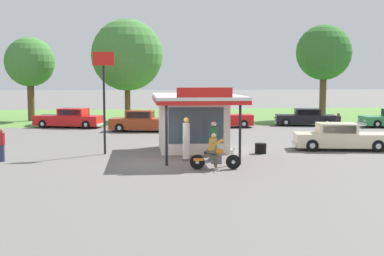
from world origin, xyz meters
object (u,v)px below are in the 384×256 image
(gas_pump_nearside, at_px, (186,141))
(parked_car_back_row_far_right, at_px, (144,122))
(bystander_admiring_sedan, at_px, (220,121))
(roadside_pole_sign, at_px, (104,85))
(bystander_chatting_near_pumps, at_px, (2,144))
(bystander_standing_back_lot, at_px, (338,124))
(spare_tire_stack, at_px, (261,148))
(parked_car_back_row_centre_left, at_px, (305,118))
(motorcycle_with_rider, at_px, (214,154))
(featured_classic_sedan, at_px, (341,138))
(parked_car_back_row_right, at_px, (70,119))
(gas_pump_offside, at_px, (214,142))
(parked_car_second_row_spare, at_px, (220,118))

(gas_pump_nearside, bearing_deg, parked_car_back_row_far_right, 97.88)
(bystander_admiring_sedan, distance_m, roadside_pole_sign, 13.12)
(roadside_pole_sign, bearing_deg, bystander_chatting_near_pumps, -158.46)
(bystander_standing_back_lot, bearing_deg, gas_pump_nearside, -141.95)
(bystander_chatting_near_pumps, distance_m, roadside_pole_sign, 5.77)
(roadside_pole_sign, xyz_separation_m, spare_tire_stack, (8.14, -0.63, -3.30))
(bystander_standing_back_lot, relative_size, spare_tire_stack, 2.74)
(spare_tire_stack, bearing_deg, roadside_pole_sign, 175.59)
(parked_car_back_row_centre_left, height_order, bystander_standing_back_lot, bystander_standing_back_lot)
(motorcycle_with_rider, height_order, featured_classic_sedan, motorcycle_with_rider)
(gas_pump_nearside, bearing_deg, parked_car_back_row_right, 114.19)
(motorcycle_with_rider, relative_size, parked_car_back_row_centre_left, 0.42)
(gas_pump_nearside, xyz_separation_m, spare_tire_stack, (4.10, 1.88, -0.69))
(bystander_admiring_sedan, relative_size, spare_tire_stack, 2.62)
(parked_car_back_row_far_right, relative_size, bystander_chatting_near_pumps, 3.45)
(parked_car_back_row_centre_left, bearing_deg, bystander_standing_back_lot, -93.88)
(gas_pump_nearside, bearing_deg, gas_pump_offside, -0.01)
(parked_car_second_row_spare, xyz_separation_m, parked_car_back_row_right, (-12.09, 1.05, -0.03))
(motorcycle_with_rider, bearing_deg, bystander_chatting_near_pumps, 162.34)
(gas_pump_offside, bearing_deg, motorcycle_with_rider, -97.56)
(parked_car_second_row_spare, bearing_deg, parked_car_back_row_far_right, -157.15)
(spare_tire_stack, bearing_deg, parked_car_second_row_spare, 89.37)
(parked_car_back_row_right, xyz_separation_m, parked_car_back_row_far_right, (5.92, -3.65, 0.01))
(parked_car_back_row_far_right, distance_m, parked_car_back_row_centre_left, 13.93)
(parked_car_second_row_spare, bearing_deg, motorcycle_with_rider, -99.81)
(motorcycle_with_rider, height_order, bystander_admiring_sedan, motorcycle_with_rider)
(gas_pump_nearside, distance_m, parked_car_back_row_far_right, 13.91)
(motorcycle_with_rider, relative_size, parked_car_back_row_far_right, 0.40)
(gas_pump_nearside, relative_size, roadside_pole_sign, 0.39)
(featured_classic_sedan, distance_m, spare_tire_stack, 4.85)
(gas_pump_offside, distance_m, parked_car_back_row_centre_left, 20.01)
(parked_car_back_row_far_right, relative_size, parked_car_back_row_centre_left, 1.04)
(featured_classic_sedan, height_order, parked_car_back_row_centre_left, featured_classic_sedan)
(roadside_pole_sign, bearing_deg, featured_classic_sedan, 1.43)
(parked_car_back_row_far_right, bearing_deg, spare_tire_stack, -63.22)
(bystander_admiring_sedan, bearing_deg, featured_classic_sedan, -62.39)
(gas_pump_offside, xyz_separation_m, bystander_chatting_near_pumps, (-10.09, 0.64, -0.03))
(gas_pump_offside, xyz_separation_m, parked_car_back_row_centre_left, (10.28, 17.16, -0.21))
(parked_car_back_row_centre_left, xyz_separation_m, spare_tire_stack, (-7.50, -15.29, -0.38))
(spare_tire_stack, bearing_deg, bystander_chatting_near_pumps, -174.51)
(bystander_standing_back_lot, bearing_deg, parked_car_back_row_far_right, 158.28)
(parked_car_second_row_spare, height_order, spare_tire_stack, parked_car_second_row_spare)
(parked_car_back_row_centre_left, xyz_separation_m, bystander_admiring_sedan, (-7.97, -4.38, 0.17))
(parked_car_second_row_spare, distance_m, bystander_admiring_sedan, 3.65)
(motorcycle_with_rider, xyz_separation_m, spare_tire_stack, (3.10, 4.34, -0.38))
(parked_car_back_row_far_right, bearing_deg, motorcycle_with_rider, -79.85)
(roadside_pole_sign, bearing_deg, gas_pump_offside, -25.03)
(parked_car_second_row_spare, xyz_separation_m, roadside_pole_sign, (-8.30, -13.87, 2.85))
(gas_pump_offside, relative_size, spare_tire_stack, 3.15)
(featured_classic_sedan, bearing_deg, motorcycle_with_rider, -145.98)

